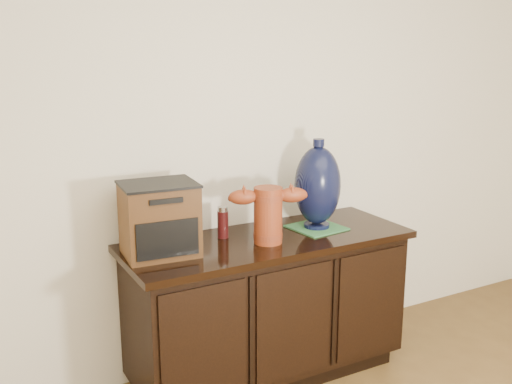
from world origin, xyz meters
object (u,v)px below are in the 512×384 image
sideboard (268,306)px  terracotta_vessel (268,212)px  spray_can (223,222)px  lamp_base (318,186)px  tv_radio (159,219)px

sideboard → terracotta_vessel: size_ratio=3.78×
spray_can → lamp_base: bearing=-10.9°
tv_radio → lamp_base: (0.85, -0.01, 0.06)m
lamp_base → spray_can: (-0.50, 0.10, -0.15)m
sideboard → spray_can: bearing=150.1°
sideboard → lamp_base: (0.30, 0.02, 0.60)m
sideboard → lamp_base: lamp_base is taller
terracotta_vessel → spray_can: bearing=150.8°
sideboard → tv_radio: 0.77m
tv_radio → lamp_base: 0.86m
terracotta_vessel → spray_can: (-0.16, 0.18, -0.08)m
sideboard → tv_radio: (-0.55, 0.03, 0.54)m
lamp_base → spray_can: size_ratio=2.92×
tv_radio → lamp_base: lamp_base is taller
terracotta_vessel → tv_radio: (-0.51, 0.09, 0.01)m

